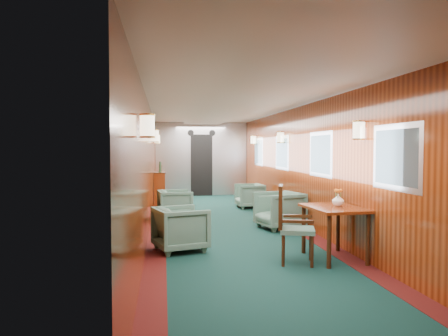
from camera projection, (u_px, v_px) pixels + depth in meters
The scene contains 12 objects.
room at pixel (228, 144), 8.39m from camera, with size 12.00×12.10×2.40m.
bulkhead at pixel (201, 159), 14.27m from camera, with size 2.98×0.17×2.39m.
windows_right at pixel (298, 153), 8.85m from camera, with size 0.02×8.60×0.80m.
wall_sconces at pixel (224, 137), 8.95m from camera, with size 2.97×7.97×0.25m.
dining_table at pixel (334, 215), 6.09m from camera, with size 0.76×1.03×0.74m.
side_chair at pixel (290, 221), 5.89m from camera, with size 0.58×0.60×1.06m.
credenza at pixel (160, 188), 12.06m from camera, with size 0.32×1.01×1.18m.
flower_vase at pixel (338, 200), 6.15m from camera, with size 0.17×0.17×0.17m, color white.
armchair_left_near at pixel (181, 229), 6.61m from camera, with size 0.72×0.74×0.67m, color #204B41.
armchair_left_far at pixel (175, 205), 9.53m from camera, with size 0.69×0.71×0.65m, color #204B41.
armchair_right_near at pixel (279, 210), 8.42m from camera, with size 0.77×0.79×0.72m, color #204B41.
armchair_right_far at pixel (250, 196), 11.36m from camera, with size 0.67×0.69×0.63m, color #204B41.
Camera 1 is at (-1.23, -8.32, 1.56)m, focal length 35.00 mm.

